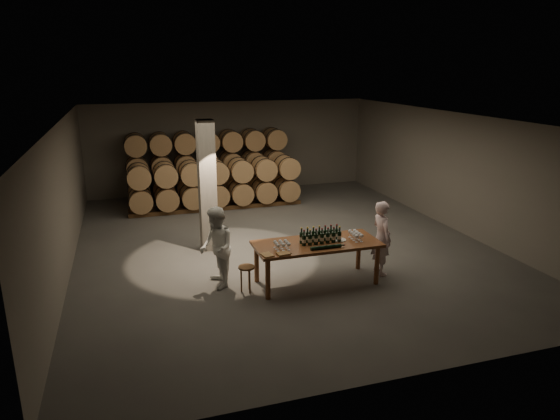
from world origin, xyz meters
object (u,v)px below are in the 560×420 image
object	(u,v)px
bottle_cluster	(321,237)
person_woman	(216,248)
person_man	(382,238)
notebook_near	(283,254)
plate	(340,240)
stool	(247,271)
tasting_table	(317,247)

from	to	relation	value
bottle_cluster	person_woman	xyz separation A→B (m)	(-2.08, 0.47, -0.17)
bottle_cluster	person_man	xyz separation A→B (m)	(1.46, 0.08, -0.20)
notebook_near	person_woman	size ratio (longest dim) A/B	0.14
bottle_cluster	plate	size ratio (longest dim) A/B	3.18
stool	person_woman	world-z (taller)	person_woman
notebook_near	person_man	size ratio (longest dim) A/B	0.14
bottle_cluster	stool	world-z (taller)	bottle_cluster
plate	person_man	distance (m)	1.03
tasting_table	notebook_near	xyz separation A→B (m)	(-0.87, -0.43, 0.12)
plate	notebook_near	distance (m)	1.44
person_man	person_woman	distance (m)	3.56
plate	person_woman	size ratio (longest dim) A/B	0.16
stool	person_woman	distance (m)	0.78
tasting_table	person_man	xyz separation A→B (m)	(1.53, 0.06, 0.03)
person_woman	plate	bearing A→B (deg)	77.85
bottle_cluster	notebook_near	bearing A→B (deg)	-156.59
tasting_table	person_man	bearing A→B (deg)	2.23
plate	person_man	size ratio (longest dim) A/B	0.16
person_woman	person_man	bearing A→B (deg)	81.90
plate	person_man	world-z (taller)	person_man
tasting_table	bottle_cluster	xyz separation A→B (m)	(0.07, -0.02, 0.22)
tasting_table	bottle_cluster	size ratio (longest dim) A/B	3.01
bottle_cluster	person_woman	distance (m)	2.14
tasting_table	person_woman	world-z (taller)	person_woman
plate	stool	bearing A→B (deg)	179.11
plate	bottle_cluster	bearing A→B (deg)	-178.53
tasting_table	plate	xyz separation A→B (m)	(0.51, -0.01, 0.11)
stool	person_man	bearing A→B (deg)	0.70
notebook_near	stool	distance (m)	0.90
notebook_near	person_man	bearing A→B (deg)	5.78
plate	stool	size ratio (longest dim) A/B	0.50
stool	tasting_table	bearing A→B (deg)	-0.86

